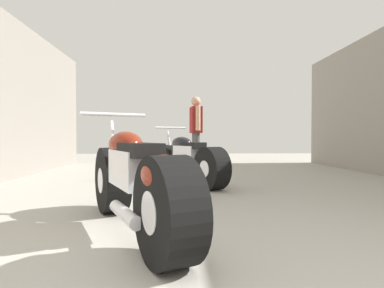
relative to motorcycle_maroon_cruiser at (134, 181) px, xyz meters
The scene contains 4 objects.
ground_plane 2.29m from the motorcycle_maroon_cruiser, 67.89° to the left, with size 19.04×19.04×0.00m, color #A8A399.
motorcycle_maroon_cruiser is the anchor object (origin of this frame).
motorcycle_black_naked 2.54m from the motorcycle_maroon_cruiser, 78.57° to the left, with size 1.12×1.84×0.91m.
mechanic_in_blue 5.43m from the motorcycle_maroon_cruiser, 81.65° to the left, with size 0.30×0.70×1.73m.
Camera 1 is at (-0.52, -0.50, 0.73)m, focal length 29.29 mm.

